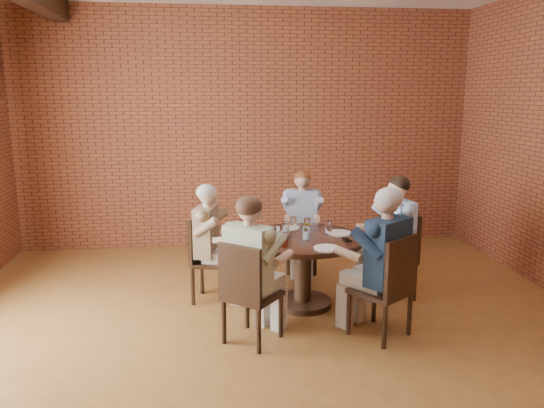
{
  "coord_description": "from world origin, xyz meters",
  "views": [
    {
      "loc": [
        -0.58,
        -4.16,
        2.21
      ],
      "look_at": [
        0.05,
        1.0,
        1.12
      ],
      "focal_mm": 35.0,
      "sensor_mm": 36.0,
      "label": 1
    }
  ],
  "objects": [
    {
      "name": "floor",
      "position": [
        0.0,
        0.0,
        0.0
      ],
      "size": [
        7.0,
        7.0,
        0.0
      ],
      "primitive_type": "plane",
      "color": "#925E2D",
      "rests_on": "ground"
    },
    {
      "name": "wall_back",
      "position": [
        0.0,
        3.5,
        1.7
      ],
      "size": [
        7.0,
        0.0,
        7.0
      ],
      "primitive_type": "plane",
      "rotation": [
        1.57,
        0.0,
        0.0
      ],
      "color": "brown",
      "rests_on": "ground"
    },
    {
      "name": "dining_table",
      "position": [
        0.39,
        1.07,
        0.53
      ],
      "size": [
        1.23,
        1.23,
        0.75
      ],
      "color": "black",
      "rests_on": "floor"
    },
    {
      "name": "chair_a",
      "position": [
        1.49,
        1.22,
        0.51
      ],
      "size": [
        0.48,
        0.48,
        0.94
      ],
      "rotation": [
        0.0,
        0.0,
        -1.44
      ],
      "color": "black",
      "rests_on": "floor"
    },
    {
      "name": "diner_a",
      "position": [
        1.41,
        1.21,
        0.67
      ],
      "size": [
        0.72,
        0.62,
        1.34
      ],
      "primitive_type": null,
      "rotation": [
        0.0,
        0.0,
        -1.44
      ],
      "color": "#466EB7",
      "rests_on": "floor"
    },
    {
      "name": "chair_b",
      "position": [
        0.58,
        2.25,
        0.49
      ],
      "size": [
        0.45,
        0.45,
        0.9
      ],
      "rotation": [
        0.0,
        0.0,
        -0.16
      ],
      "color": "black",
      "rests_on": "floor"
    },
    {
      "name": "diner_b",
      "position": [
        0.57,
        2.17,
        0.63
      ],
      "size": [
        0.58,
        0.67,
        1.27
      ],
      "primitive_type": null,
      "rotation": [
        0.0,
        0.0,
        -0.16
      ],
      "color": "#8B95B0",
      "rests_on": "floor"
    },
    {
      "name": "chair_c",
      "position": [
        -0.63,
        1.35,
        0.49
      ],
      "size": [
        0.49,
        0.49,
        0.9
      ],
      "rotation": [
        0.0,
        0.0,
        1.3
      ],
      "color": "black",
      "rests_on": "floor"
    },
    {
      "name": "diner_c",
      "position": [
        -0.56,
        1.33,
        0.64
      ],
      "size": [
        0.72,
        0.64,
        1.27
      ],
      "primitive_type": null,
      "rotation": [
        0.0,
        0.0,
        1.3
      ],
      "color": "brown",
      "rests_on": "floor"
    },
    {
      "name": "chair_d",
      "position": [
        -0.26,
        0.25,
        0.51
      ],
      "size": [
        0.61,
        0.61,
        0.94
      ],
      "rotation": [
        0.0,
        0.0,
        2.47
      ],
      "color": "black",
      "rests_on": "floor"
    },
    {
      "name": "diner_d",
      "position": [
        -0.21,
        0.32,
        0.67
      ],
      "size": [
        0.83,
        0.85,
        1.35
      ],
      "primitive_type": null,
      "rotation": [
        0.0,
        0.0,
        2.47
      ],
      "color": "#B5A98E",
      "rests_on": "floor"
    },
    {
      "name": "chair_e",
      "position": [
        1.02,
        0.21,
        0.52
      ],
      "size": [
        0.64,
        0.64,
        0.97
      ],
      "rotation": [
        0.0,
        0.0,
        3.78
      ],
      "color": "black",
      "rests_on": "floor"
    },
    {
      "name": "diner_e",
      "position": [
        0.97,
        0.29,
        0.7
      ],
      "size": [
        0.87,
        0.9,
        1.4
      ],
      "primitive_type": null,
      "rotation": [
        0.0,
        0.0,
        3.78
      ],
      "color": "#16283E",
      "rests_on": "floor"
    },
    {
      "name": "plate_a",
      "position": [
        0.79,
        1.16,
        0.76
      ],
      "size": [
        0.26,
        0.26,
        0.01
      ],
      "primitive_type": "cylinder",
      "color": "white",
      "rests_on": "dining_table"
    },
    {
      "name": "plate_b",
      "position": [
        0.28,
        1.45,
        0.76
      ],
      "size": [
        0.26,
        0.26,
        0.01
      ],
      "primitive_type": "cylinder",
      "color": "white",
      "rests_on": "dining_table"
    },
    {
      "name": "plate_c",
      "position": [
        0.02,
        1.2,
        0.76
      ],
      "size": [
        0.26,
        0.26,
        0.01
      ],
      "primitive_type": "cylinder",
      "color": "white",
      "rests_on": "dining_table"
    },
    {
      "name": "plate_d",
      "position": [
        0.54,
        0.62,
        0.76
      ],
      "size": [
        0.26,
        0.26,
        0.01
      ],
      "primitive_type": "cylinder",
      "color": "white",
      "rests_on": "dining_table"
    },
    {
      "name": "glass_a",
      "position": [
        0.67,
        1.15,
        0.82
      ],
      "size": [
        0.07,
        0.07,
        0.14
      ],
      "primitive_type": "cylinder",
      "color": "white",
      "rests_on": "dining_table"
    },
    {
      "name": "glass_b",
      "position": [
        0.47,
        1.3,
        0.82
      ],
      "size": [
        0.07,
        0.07,
        0.14
      ],
      "primitive_type": "cylinder",
      "color": "white",
      "rests_on": "dining_table"
    },
    {
      "name": "glass_c",
      "position": [
        0.33,
        1.38,
        0.82
      ],
      "size": [
        0.07,
        0.07,
        0.14
      ],
      "primitive_type": "cylinder",
      "color": "white",
      "rests_on": "dining_table"
    },
    {
      "name": "glass_d",
      "position": [
        0.22,
        1.17,
        0.82
      ],
      "size": [
        0.07,
        0.07,
        0.14
      ],
      "primitive_type": "cylinder",
      "color": "white",
      "rests_on": "dining_table"
    },
    {
      "name": "glass_e",
      "position": [
        0.13,
        1.04,
        0.82
      ],
      "size": [
        0.07,
        0.07,
        0.14
      ],
      "primitive_type": "cylinder",
      "color": "white",
      "rests_on": "dining_table"
    },
    {
      "name": "glass_f",
      "position": [
        0.14,
        0.73,
        0.82
      ],
      "size": [
        0.07,
        0.07,
        0.14
      ],
      "primitive_type": "cylinder",
      "color": "white",
      "rests_on": "dining_table"
    },
    {
      "name": "glass_g",
      "position": [
        0.4,
        0.95,
        0.82
      ],
      "size": [
        0.07,
        0.07,
        0.14
      ],
      "primitive_type": "cylinder",
      "color": "white",
      "rests_on": "dining_table"
    },
    {
      "name": "smartphone",
      "position": [
        0.8,
        0.89,
        0.75
      ],
      "size": [
        0.08,
        0.15,
        0.01
      ],
      "primitive_type": "cube",
      "rotation": [
        0.0,
        0.0,
        0.09
      ],
      "color": "black",
      "rests_on": "dining_table"
    }
  ]
}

